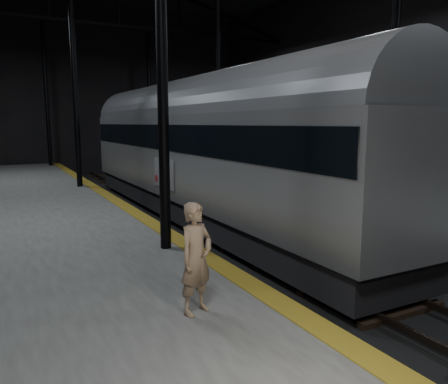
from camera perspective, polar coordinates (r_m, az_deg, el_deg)
ground at (r=16.30m, az=0.19°, el=-5.42°), size 44.00×44.00×0.00m
platform_right at (r=20.72m, az=18.83°, el=-1.38°), size 9.00×43.80×1.00m
tactile_strip at (r=14.86m, az=-10.96°, el=-3.02°), size 0.50×43.80×0.01m
track at (r=16.28m, az=0.19°, el=-5.18°), size 2.40×43.00×0.24m
train at (r=18.09m, az=-3.61°, el=6.32°), size 3.23×21.58×5.77m
woman at (r=7.08m, az=-3.65°, el=-8.65°), size 0.78×0.66×1.82m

